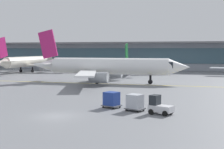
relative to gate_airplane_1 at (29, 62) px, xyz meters
The scene contains 9 objects.
ground_plane 69.58m from the gate_airplane_1, 56.74° to the right, with size 400.00×400.00×0.00m, color slate.
taxiway_centreline_stripe 42.78m from the gate_airplane_1, 37.76° to the right, with size 110.00×0.36×0.01m, color yellow.
terminal_concourse 44.19m from the gate_airplane_1, 30.31° to the left, with size 208.18×11.00×9.60m.
gate_airplane_1 is the anchor object (origin of this frame).
gate_airplane_2 32.97m from the gate_airplane_1, ahead, with size 24.36×26.26×8.70m.
taxiing_regional_jet 41.12m from the gate_airplane_1, 35.95° to the right, with size 34.72×32.32×11.51m.
baggage_tug 72.59m from the gate_airplane_1, 47.98° to the right, with size 2.92×2.30×2.10m.
cargo_dolly_lead 69.84m from the gate_airplane_1, 49.21° to the right, with size 2.51×2.21×1.94m.
cargo_dolly_trailing 66.93m from the gate_airplane_1, 50.64° to the right, with size 2.51×2.21×1.94m.
Camera 1 is at (15.40, -30.76, 7.19)m, focal length 51.38 mm.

